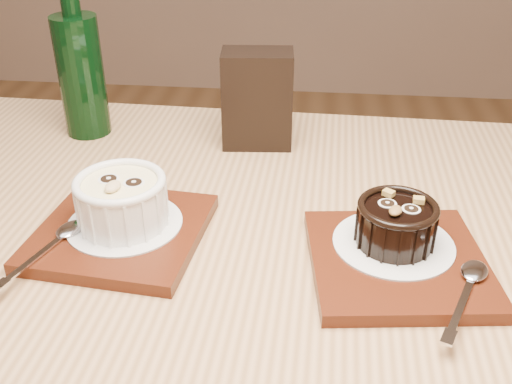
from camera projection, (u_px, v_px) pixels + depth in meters
table at (249, 315)px, 0.70m from camera, size 1.22×0.83×0.75m
tray_left at (121, 232)px, 0.68m from camera, size 0.20×0.20×0.01m
doily_left at (125, 223)px, 0.68m from camera, size 0.13×0.13×0.00m
ramekin_white at (122, 199)px, 0.66m from camera, size 0.10×0.10×0.06m
spoon_left at (49, 246)px, 0.63m from camera, size 0.07×0.14×0.01m
tray_right at (397, 262)px, 0.63m from camera, size 0.20×0.20×0.01m
doily_right at (393, 243)px, 0.64m from camera, size 0.13×0.13×0.00m
ramekin_dark at (396, 222)px, 0.63m from camera, size 0.09×0.09×0.05m
spoon_right at (467, 290)px, 0.57m from camera, size 0.08×0.13×0.01m
condiment_stand at (257, 99)px, 0.86m from camera, size 0.10×0.07×0.14m
green_bottle at (81, 71)px, 0.88m from camera, size 0.07×0.07×0.25m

